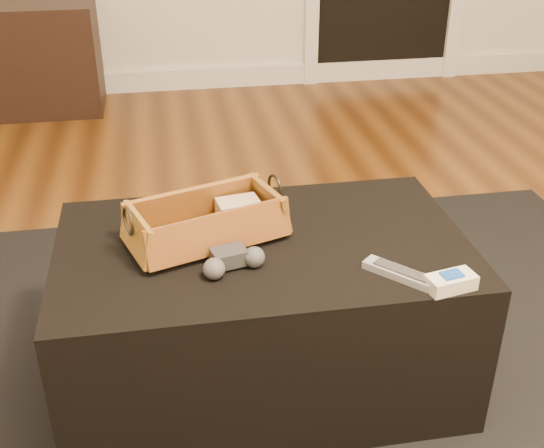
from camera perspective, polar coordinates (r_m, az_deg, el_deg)
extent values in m
cube|color=brown|center=(1.82, -4.58, -15.66)|extent=(5.00, 5.50, 0.01)
cube|color=white|center=(4.21, -8.44, 11.84)|extent=(5.00, 0.04, 0.12)
cube|color=black|center=(1.87, -0.46, -13.63)|extent=(2.60, 2.00, 0.01)
cube|color=black|center=(1.77, -0.75, -7.40)|extent=(1.00, 0.60, 0.42)
cube|color=black|center=(1.65, -5.90, -0.96)|extent=(0.20, 0.12, 0.02)
cube|color=#C8A98A|center=(1.72, -2.83, 1.12)|extent=(0.11, 0.09, 0.06)
cube|color=#AE7527|center=(1.67, -5.47, -1.10)|extent=(0.37, 0.25, 0.01)
cube|color=#AF6C27|center=(1.72, -6.66, 1.70)|extent=(0.35, 0.15, 0.10)
cube|color=#985C22|center=(1.58, -4.35, -0.74)|extent=(0.35, 0.15, 0.10)
cube|color=brown|center=(1.71, -0.19, 1.84)|extent=(0.09, 0.18, 0.10)
cube|color=#AA7726|center=(1.60, -11.30, -0.88)|extent=(0.09, 0.18, 0.10)
torus|color=black|center=(1.70, 0.23, 3.09)|extent=(0.03, 0.07, 0.07)
torus|color=#332D22|center=(1.58, -11.92, 0.21)|extent=(0.03, 0.07, 0.07)
cube|color=#2C2C2F|center=(1.56, -3.62, -2.74)|extent=(0.09, 0.07, 0.04)
sphere|color=#444448|center=(1.52, -4.87, -3.76)|extent=(0.06, 0.06, 0.05)
sphere|color=#3F3F43|center=(1.55, -1.50, -2.79)|extent=(0.06, 0.06, 0.05)
cube|color=#A4A6AC|center=(1.55, 10.85, -4.17)|extent=(0.16, 0.16, 0.02)
cube|color=#2F2F31|center=(1.54, 10.88, -3.84)|extent=(0.11, 0.12, 0.00)
cube|color=silver|center=(1.53, 14.73, -4.73)|extent=(0.12, 0.07, 0.03)
cube|color=blue|center=(1.52, 14.82, -4.13)|extent=(0.05, 0.04, 0.01)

